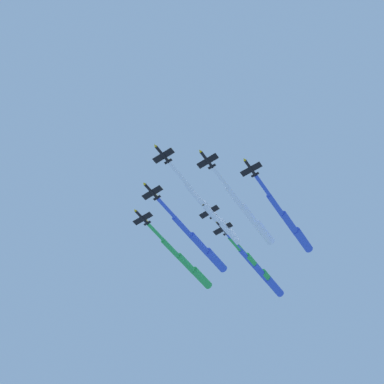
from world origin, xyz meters
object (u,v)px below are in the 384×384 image
object	(u,v)px
jet_port_outer	(256,266)
jet_starboard_outer	(261,273)
jet_lead	(213,214)
jet_port_inner	(250,216)
jet_port_mid	(290,224)
jet_starboard_mid	(187,264)
jet_starboard_inner	(200,245)

from	to	relation	value
jet_port_outer	jet_starboard_outer	size ratio (longest dim) A/B	1.16
jet_lead	jet_port_inner	bearing A→B (deg)	-58.65
jet_port_inner	jet_lead	bearing A→B (deg)	121.35
jet_port_mid	jet_starboard_mid	distance (m)	49.59
jet_starboard_mid	jet_starboard_outer	distance (m)	33.99
jet_port_inner	jet_starboard_mid	world-z (taller)	jet_port_inner
jet_starboard_mid	jet_starboard_outer	xyz separation A→B (m)	(19.93, -27.53, 0.05)
jet_starboard_inner	jet_starboard_outer	distance (m)	34.75
jet_lead	jet_starboard_outer	bearing A→B (deg)	-6.44
jet_port_mid	jet_starboard_mid	xyz separation A→B (m)	(4.26, 49.40, -0.45)
jet_port_inner	jet_port_outer	xyz separation A→B (m)	(29.11, 9.00, -1.30)
jet_port_mid	jet_starboard_outer	xyz separation A→B (m)	(24.19, 21.87, -0.40)
jet_port_inner	jet_port_mid	xyz separation A→B (m)	(10.09, -13.56, -1.24)
jet_lead	jet_starboard_inner	bearing A→B (deg)	44.34
jet_starboard_inner	jet_port_outer	xyz separation A→B (m)	(25.64, -15.26, 2.18)
jet_port_inner	jet_starboard_inner	distance (m)	24.76
jet_lead	jet_port_outer	world-z (taller)	jet_lead
jet_starboard_inner	jet_starboard_mid	size ratio (longest dim) A/B	1.04
jet_starboard_inner	jet_starboard_outer	xyz separation A→B (m)	(30.81, -15.95, 1.85)
jet_port_inner	jet_starboard_outer	world-z (taller)	jet_port_inner
jet_lead	jet_port_mid	distance (m)	32.19
jet_lead	jet_port_outer	bearing A→B (deg)	-6.28
jet_port_inner	jet_starboard_outer	xyz separation A→B (m)	(34.28, 8.31, -1.64)
jet_lead	jet_starboard_inner	xyz separation A→B (m)	(11.44, 11.18, -2.83)
jet_starboard_outer	jet_port_outer	bearing A→B (deg)	172.43
jet_lead	jet_starboard_outer	xyz separation A→B (m)	(42.26, -4.77, -0.99)
jet_starboard_inner	jet_starboard_outer	size ratio (longest dim) A/B	1.03
jet_starboard_mid	jet_port_inner	bearing A→B (deg)	-111.82
jet_lead	jet_port_outer	xyz separation A→B (m)	(37.08, -4.08, -0.65)
jet_port_mid	jet_starboard_inner	bearing A→B (deg)	99.93
jet_lead	jet_port_mid	world-z (taller)	jet_lead
jet_port_inner	jet_starboard_inner	size ratio (longest dim) A/B	0.98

